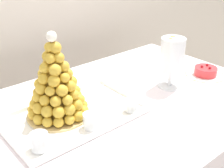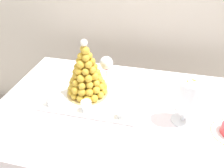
{
  "view_description": "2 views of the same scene",
  "coord_description": "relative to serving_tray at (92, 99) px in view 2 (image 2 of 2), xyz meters",
  "views": [
    {
      "loc": [
        -0.73,
        -0.83,
        1.4
      ],
      "look_at": [
        -0.06,
        -0.04,
        0.88
      ],
      "focal_mm": 48.03,
      "sensor_mm": 36.0,
      "label": 1
    },
    {
      "loc": [
        0.16,
        -0.94,
        1.56
      ],
      "look_at": [
        -0.06,
        -0.05,
        0.93
      ],
      "focal_mm": 35.84,
      "sensor_mm": 36.0,
      "label": 2
    }
  ],
  "objects": [
    {
      "name": "buffet_table",
      "position": [
        0.19,
        -0.03,
        -0.09
      ],
      "size": [
        1.44,
        0.93,
        0.75
      ],
      "color": "brown",
      "rests_on": "ground_plane"
    },
    {
      "name": "serving_tray",
      "position": [
        0.0,
        0.0,
        0.0
      ],
      "size": [
        0.54,
        0.33,
        0.02
      ],
      "color": "white",
      "rests_on": "buffet_table"
    },
    {
      "name": "croquembouche",
      "position": [
        -0.04,
        0.05,
        0.14
      ],
      "size": [
        0.25,
        0.25,
        0.34
      ],
      "color": "tan",
      "rests_on": "serving_tray"
    },
    {
      "name": "dessert_cup_mid_left",
      "position": [
        0.0,
        -0.11,
        0.03
      ],
      "size": [
        0.06,
        0.06,
        0.06
      ],
      "color": "silver",
      "rests_on": "serving_tray"
    },
    {
      "name": "dessert_cup_centre",
      "position": [
        0.2,
        -0.12,
        0.03
      ],
      "size": [
        0.05,
        0.05,
        0.05
      ],
      "color": "silver",
      "rests_on": "serving_tray"
    },
    {
      "name": "wine_glass",
      "position": [
        0.03,
        0.21,
        0.12
      ],
      "size": [
        0.08,
        0.08,
        0.18
      ],
      "color": "silver",
      "rests_on": "buffet_table"
    },
    {
      "name": "dessert_cup_left",
      "position": [
        -0.2,
        -0.1,
        0.03
      ],
      "size": [
        0.06,
        0.06,
        0.06
      ],
      "color": "silver",
      "rests_on": "serving_tray"
    },
    {
      "name": "macaron_goblet",
      "position": [
        0.51,
        -0.06,
        0.15
      ],
      "size": [
        0.12,
        0.12,
        0.25
      ],
      "color": "white",
      "rests_on": "buffet_table"
    }
  ]
}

